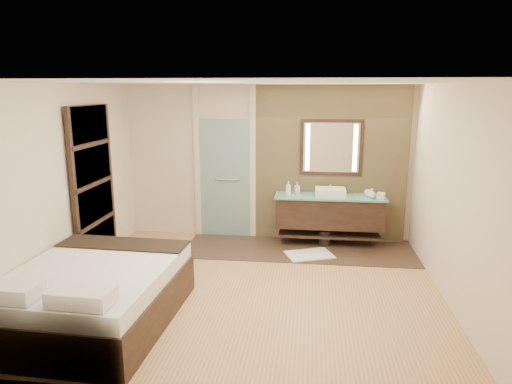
# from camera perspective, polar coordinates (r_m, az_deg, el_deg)

# --- Properties ---
(floor) EXTENTS (5.00, 5.00, 0.00)m
(floor) POSITION_cam_1_polar(r_m,az_deg,el_deg) (6.29, -0.67, -11.89)
(floor) COLOR #A47845
(floor) RESTS_ON ground
(tile_strip) EXTENTS (3.80, 1.30, 0.01)m
(tile_strip) POSITION_cam_1_polar(r_m,az_deg,el_deg) (7.72, 5.37, -7.10)
(tile_strip) COLOR #39261F
(tile_strip) RESTS_ON floor
(stone_wall) EXTENTS (2.60, 0.08, 2.70)m
(stone_wall) POSITION_cam_1_polar(r_m,az_deg,el_deg) (7.98, 9.29, 3.42)
(stone_wall) COLOR tan
(stone_wall) RESTS_ON floor
(vanity) EXTENTS (1.85, 0.55, 0.88)m
(vanity) POSITION_cam_1_polar(r_m,az_deg,el_deg) (7.86, 9.17, -2.47)
(vanity) COLOR black
(vanity) RESTS_ON stone_wall
(mirror_unit) EXTENTS (1.06, 0.04, 0.96)m
(mirror_unit) POSITION_cam_1_polar(r_m,az_deg,el_deg) (7.89, 9.39, 5.51)
(mirror_unit) COLOR black
(mirror_unit) RESTS_ON stone_wall
(frosted_door) EXTENTS (1.10, 0.12, 2.70)m
(frosted_door) POSITION_cam_1_polar(r_m,az_deg,el_deg) (8.15, -3.87, 2.27)
(frosted_door) COLOR #B8E9E6
(frosted_door) RESTS_ON floor
(shoji_partition) EXTENTS (0.06, 1.20, 2.40)m
(shoji_partition) POSITION_cam_1_polar(r_m,az_deg,el_deg) (7.17, -19.62, 0.65)
(shoji_partition) COLOR black
(shoji_partition) RESTS_ON floor
(bed) EXTENTS (1.79, 2.20, 0.82)m
(bed) POSITION_cam_1_polar(r_m,az_deg,el_deg) (5.62, -19.64, -11.98)
(bed) COLOR black
(bed) RESTS_ON floor
(bath_mat) EXTENTS (0.85, 0.73, 0.02)m
(bath_mat) POSITION_cam_1_polar(r_m,az_deg,el_deg) (7.45, 6.68, -7.79)
(bath_mat) COLOR white
(bath_mat) RESTS_ON floor
(waste_bin) EXTENTS (0.23, 0.23, 0.27)m
(waste_bin) POSITION_cam_1_polar(r_m,az_deg,el_deg) (7.92, 8.56, -5.69)
(waste_bin) COLOR black
(waste_bin) RESTS_ON floor
(tissue_box) EXTENTS (0.15, 0.15, 0.10)m
(tissue_box) POSITION_cam_1_polar(r_m,az_deg,el_deg) (7.74, 15.37, -0.46)
(tissue_box) COLOR silver
(tissue_box) RESTS_ON vanity
(soap_bottle_a) EXTENTS (0.10, 0.10, 0.24)m
(soap_bottle_a) POSITION_cam_1_polar(r_m,az_deg,el_deg) (7.69, 4.07, 0.45)
(soap_bottle_a) COLOR white
(soap_bottle_a) RESTS_ON vanity
(soap_bottle_b) EXTENTS (0.11, 0.11, 0.19)m
(soap_bottle_b) POSITION_cam_1_polar(r_m,az_deg,el_deg) (7.89, 5.14, 0.54)
(soap_bottle_b) COLOR #B2B2B2
(soap_bottle_b) RESTS_ON vanity
(soap_bottle_c) EXTENTS (0.16, 0.16, 0.17)m
(soap_bottle_c) POSITION_cam_1_polar(r_m,az_deg,el_deg) (7.71, 14.27, -0.17)
(soap_bottle_c) COLOR silver
(soap_bottle_c) RESTS_ON vanity
(cup) EXTENTS (0.16, 0.16, 0.11)m
(cup) POSITION_cam_1_polar(r_m,az_deg,el_deg) (7.87, 13.88, -0.14)
(cup) COLOR white
(cup) RESTS_ON vanity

